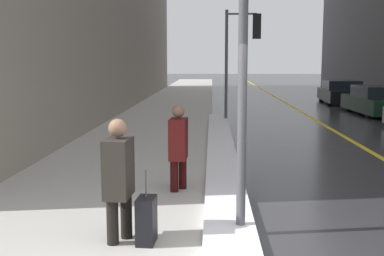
{
  "coord_description": "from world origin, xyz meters",
  "views": [
    {
      "loc": [
        -0.04,
        -4.83,
        2.29
      ],
      "look_at": [
        -0.4,
        4.0,
        1.05
      ],
      "focal_mm": 45.0,
      "sensor_mm": 36.0,
      "label": 1
    }
  ],
  "objects": [
    {
      "name": "lamp_post",
      "position": [
        0.35,
        1.31,
        2.72
      ],
      "size": [
        0.28,
        0.28,
        4.5
      ],
      "color": "#515156",
      "rests_on": "ground"
    },
    {
      "name": "pedestrian_nearside",
      "position": [
        -1.2,
        1.0,
        0.88
      ],
      "size": [
        0.33,
        0.53,
        1.58
      ],
      "rotation": [
        0.0,
        0.0,
        -1.63
      ],
      "color": "black",
      "rests_on": "ground"
    },
    {
      "name": "rolling_suitcase",
      "position": [
        -0.85,
        0.94,
        0.3
      ],
      "size": [
        0.24,
        0.37,
        0.95
      ],
      "rotation": [
        0.0,
        0.0,
        -1.63
      ],
      "color": "black",
      "rests_on": "ground"
    },
    {
      "name": "traffic_light_near",
      "position": [
        1.15,
        13.17,
        2.99
      ],
      "size": [
        1.31,
        0.32,
        4.13
      ],
      "rotation": [
        0.0,
        0.0,
        -0.04
      ],
      "color": "#515156",
      "rests_on": "ground"
    },
    {
      "name": "parked_car_dark_green",
      "position": [
        6.99,
        15.91,
        0.58
      ],
      "size": [
        1.92,
        4.27,
        1.23
      ],
      "rotation": [
        0.0,
        0.0,
        1.61
      ],
      "color": "black",
      "rests_on": "ground"
    },
    {
      "name": "sidewalk_slab",
      "position": [
        -2.0,
        15.0,
        0.01
      ],
      "size": [
        4.0,
        80.0,
        0.01
      ],
      "color": "#B2AFA8",
      "rests_on": "ground"
    },
    {
      "name": "snow_bank_curb",
      "position": [
        0.21,
        6.55,
        0.07
      ],
      "size": [
        0.69,
        15.86,
        0.15
      ],
      "color": "white",
      "rests_on": "ground"
    },
    {
      "name": "pedestrian_with_shoulder_bag",
      "position": [
        -0.62,
        3.47,
        0.85
      ],
      "size": [
        0.32,
        0.71,
        1.53
      ],
      "rotation": [
        0.0,
        0.0,
        -1.63
      ],
      "color": "#340C0C",
      "rests_on": "ground"
    },
    {
      "name": "road_centre_stripe",
      "position": [
        4.0,
        15.0,
        0.0
      ],
      "size": [
        0.16,
        80.0,
        0.0
      ],
      "color": "gold",
      "rests_on": "ground"
    },
    {
      "name": "parked_car_black",
      "position": [
        6.92,
        21.37,
        0.59
      ],
      "size": [
        2.07,
        4.23,
        1.25
      ],
      "rotation": [
        0.0,
        0.0,
        1.52
      ],
      "color": "black",
      "rests_on": "ground"
    }
  ]
}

